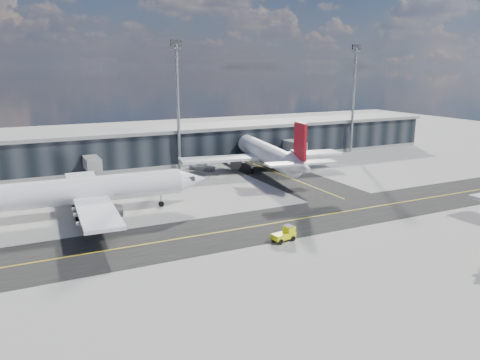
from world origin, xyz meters
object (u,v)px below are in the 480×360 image
at_px(airliner_redtail, 265,153).
at_px(baggage_tug, 285,234).
at_px(service_van, 203,166).
at_px(airliner_af, 78,191).

xyz_separation_m(airliner_redtail, baggage_tug, (-18.21, -38.56, -3.34)).
bearing_deg(service_van, airliner_af, 178.71).
distance_m(airliner_redtail, baggage_tug, 42.78).
bearing_deg(service_van, baggage_tug, -137.13).
relative_size(airliner_redtail, baggage_tug, 12.96).
xyz_separation_m(airliner_redtail, service_van, (-11.72, 8.49, -3.52)).
xyz_separation_m(baggage_tug, service_van, (6.50, 47.06, -0.18)).
relative_size(airliner_af, service_van, 6.95).
height_order(airliner_af, airliner_redtail, airliner_redtail).
bearing_deg(airliner_redtail, baggage_tug, -106.69).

